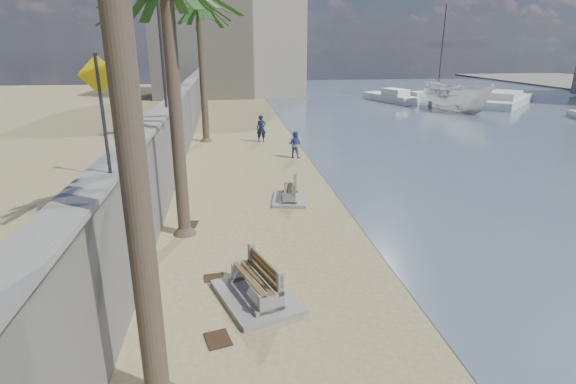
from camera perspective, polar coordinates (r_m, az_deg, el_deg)
ground_plane at (r=10.38m, az=8.37°, el=-18.45°), size 140.00×140.00×0.00m
seawall at (r=28.44m, az=-13.16°, el=8.79°), size 0.45×70.00×3.50m
wall_cap at (r=28.21m, az=-13.43°, el=12.40°), size 0.80×70.00×0.12m
end_building at (r=59.97m, az=-7.61°, el=18.84°), size 18.00×12.00×14.00m
bench_near at (r=11.56m, az=-4.04°, el=-11.49°), size 2.38×2.85×1.02m
bench_far at (r=18.59m, az=0.22°, el=0.03°), size 1.71×2.22×0.84m
palm_back at (r=30.26m, az=-11.29°, el=22.55°), size 5.00×5.00×9.69m
pedestrian_sign at (r=9.84m, az=-22.68°, el=10.95°), size 0.78×0.07×2.40m
streetlight at (r=20.14m, az=-15.93°, el=18.91°), size 0.28×0.28×5.12m
person_a at (r=29.97m, az=-3.41°, el=8.28°), size 0.74×0.50×2.04m
person_b at (r=25.64m, az=0.88°, el=6.26°), size 1.04×0.96×1.72m
boat_cruiser at (r=47.32m, az=20.58°, el=11.39°), size 4.04×4.10×3.76m
yacht_near at (r=54.90m, az=25.96°, el=10.33°), size 11.28×11.53×1.50m
yacht_far at (r=53.43m, az=12.80°, el=11.51°), size 4.27×7.95×1.50m
sailboat_west at (r=61.21m, az=18.45°, el=11.83°), size 7.25×2.92×10.85m
debris_b at (r=10.48m, az=-8.88°, el=-17.98°), size 0.66×0.75×0.03m
debris_c at (r=16.58m, az=-12.40°, el=-4.03°), size 0.64×0.75×0.03m
debris_d at (r=12.85m, az=-9.37°, el=-10.67°), size 0.58×0.48×0.03m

